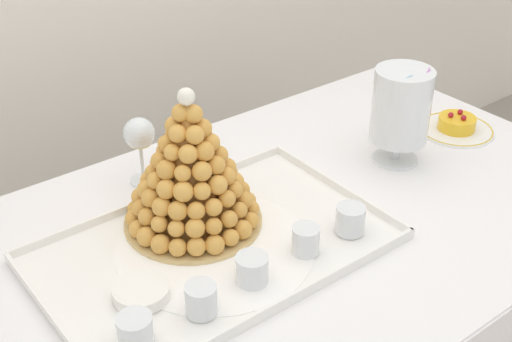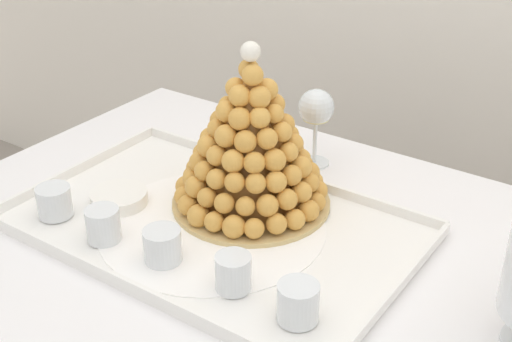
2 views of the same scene
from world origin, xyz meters
TOP-DOWN VIEW (x-y plane):
  - buffet_table at (0.00, 0.00)m, footprint 1.42×0.88m
  - serving_tray at (-0.20, 0.00)m, footprint 0.66×0.42m
  - croquembouche at (-0.19, 0.09)m, footprint 0.28×0.28m
  - dessert_cup_left at (-0.45, -0.13)m, footprint 0.06×0.06m
  - dessert_cup_mid_left at (-0.32, -0.13)m, footprint 0.06×0.06m
  - dessert_cup_centre at (-0.21, -0.12)m, footprint 0.06×0.06m
  - dessert_cup_mid_right at (-0.08, -0.11)m, footprint 0.05×0.05m
  - dessert_cup_right at (0.04, -0.12)m, footprint 0.06×0.06m
  - creme_brulee_ramekin at (-0.38, -0.04)m, footprint 0.10×0.10m
  - wine_glass at (-0.19, 0.30)m, footprint 0.07×0.07m

SIDE VIEW (x-z plane):
  - buffet_table at x=0.00m, z-range 0.25..0.98m
  - serving_tray at x=-0.20m, z-range 0.72..0.74m
  - creme_brulee_ramekin at x=-0.38m, z-range 0.73..0.76m
  - dessert_cup_centre at x=-0.21m, z-range 0.73..0.78m
  - dessert_cup_left at x=-0.45m, z-range 0.73..0.78m
  - dessert_cup_mid_right at x=-0.08m, z-range 0.73..0.79m
  - dessert_cup_mid_left at x=-0.32m, z-range 0.73..0.79m
  - dessert_cup_right at x=0.04m, z-range 0.73..0.79m
  - wine_glass at x=-0.19m, z-range 0.76..0.92m
  - croquembouche at x=-0.19m, z-range 0.70..1.00m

